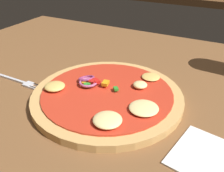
# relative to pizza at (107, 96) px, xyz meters

# --- Properties ---
(dining_table) EXTENTS (1.13, 0.93, 0.04)m
(dining_table) POSITION_rel_pizza_xyz_m (0.01, -0.02, -0.03)
(dining_table) COLOR brown
(dining_table) RESTS_ON ground
(pizza) EXTENTS (0.29, 0.29, 0.03)m
(pizza) POSITION_rel_pizza_xyz_m (0.00, 0.00, 0.00)
(pizza) COLOR tan
(pizza) RESTS_ON dining_table
(fork) EXTENTS (0.16, 0.02, 0.01)m
(fork) POSITION_rel_pizza_xyz_m (-0.21, -0.03, -0.01)
(fork) COLOR silver
(fork) RESTS_ON dining_table
(napkin) EXTENTS (0.13, 0.12, 0.00)m
(napkin) POSITION_rel_pizza_xyz_m (0.21, -0.07, -0.01)
(napkin) COLOR white
(napkin) RESTS_ON dining_table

